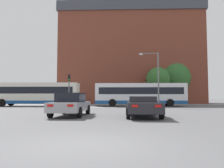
# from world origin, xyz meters

# --- Properties ---
(ground_plane) EXTENTS (400.00, 400.00, 0.00)m
(ground_plane) POSITION_xyz_m (0.00, 0.00, 0.00)
(ground_plane) COLOR #545456
(stop_line_strip) EXTENTS (8.43, 0.30, 0.01)m
(stop_line_strip) POSITION_xyz_m (0.00, 20.28, 0.00)
(stop_line_strip) COLOR silver
(stop_line_strip) RESTS_ON ground_plane
(far_pavement) EXTENTS (69.36, 2.50, 0.01)m
(far_pavement) POSITION_xyz_m (0.00, 32.40, 0.01)
(far_pavement) COLOR gray
(far_pavement) RESTS_ON ground_plane
(brick_civic_building) EXTENTS (29.20, 13.37, 27.19)m
(brick_civic_building) POSITION_xyz_m (2.99, 42.33, 10.35)
(brick_civic_building) COLOR brown
(brick_civic_building) RESTS_ON ground_plane
(car_saloon_left) EXTENTS (2.00, 4.82, 1.46)m
(car_saloon_left) POSITION_xyz_m (-2.33, 8.58, 0.74)
(car_saloon_left) COLOR #9E9EA3
(car_saloon_left) RESTS_ON ground_plane
(car_roadster_right) EXTENTS (2.09, 4.89, 1.23)m
(car_roadster_right) POSITION_xyz_m (2.17, 8.01, 0.64)
(car_roadster_right) COLOR #232328
(car_roadster_right) RESTS_ON ground_plane
(bus_crossing_lead) EXTENTS (12.07, 2.68, 3.07)m
(bus_crossing_lead) POSITION_xyz_m (3.64, 24.40, 1.65)
(bus_crossing_lead) COLOR silver
(bus_crossing_lead) RESTS_ON ground_plane
(bus_crossing_trailing) EXTENTS (12.17, 2.67, 3.16)m
(bus_crossing_trailing) POSITION_xyz_m (-10.90, 24.22, 1.70)
(bus_crossing_trailing) COLOR silver
(bus_crossing_trailing) RESTS_ON ground_plane
(traffic_light_far_right) EXTENTS (0.26, 0.31, 4.27)m
(traffic_light_far_right) POSITION_xyz_m (5.39, 32.07, 2.87)
(traffic_light_far_right) COLOR slate
(traffic_light_far_right) RESTS_ON ground_plane
(traffic_light_near_left) EXTENTS (0.26, 0.31, 3.98)m
(traffic_light_near_left) POSITION_xyz_m (-5.28, 20.75, 2.69)
(traffic_light_near_left) COLOR slate
(traffic_light_near_left) RESTS_ON ground_plane
(street_lamp_junction) EXTENTS (2.39, 0.36, 6.69)m
(street_lamp_junction) POSITION_xyz_m (5.08, 21.05, 4.16)
(street_lamp_junction) COLOR slate
(street_lamp_junction) RESTS_ON ground_plane
(pedestrian_waiting) EXTENTS (0.44, 0.43, 1.75)m
(pedestrian_waiting) POSITION_xyz_m (6.31, 31.93, 1.03)
(pedestrian_waiting) COLOR black
(pedestrian_waiting) RESTS_ON ground_plane
(pedestrian_walking_east) EXTENTS (0.43, 0.29, 1.85)m
(pedestrian_walking_east) POSITION_xyz_m (-8.66, 31.86, 1.10)
(pedestrian_walking_east) COLOR brown
(pedestrian_walking_east) RESTS_ON ground_plane
(pedestrian_walking_west) EXTENTS (0.45, 0.36, 1.60)m
(pedestrian_walking_west) POSITION_xyz_m (-7.07, 31.60, 0.93)
(pedestrian_walking_west) COLOR black
(pedestrian_walking_west) RESTS_ON ground_plane
(tree_by_building) EXTENTS (6.00, 6.00, 8.14)m
(tree_by_building) POSITION_xyz_m (11.75, 37.42, 4.98)
(tree_by_building) COLOR #4C3823
(tree_by_building) RESTS_ON ground_plane
(tree_kerbside) EXTENTS (4.26, 4.26, 6.66)m
(tree_kerbside) POSITION_xyz_m (7.80, 33.85, 4.41)
(tree_kerbside) COLOR #4C3823
(tree_kerbside) RESTS_ON ground_plane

